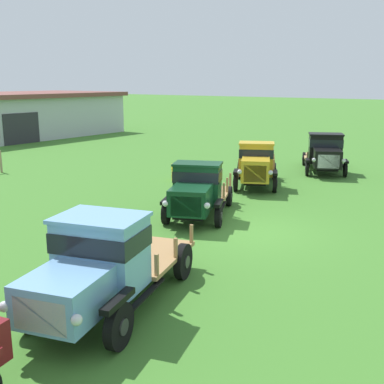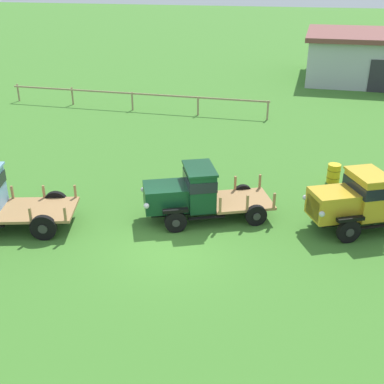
% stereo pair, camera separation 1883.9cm
% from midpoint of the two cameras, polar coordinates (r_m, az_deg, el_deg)
% --- Properties ---
extents(ground_plane, '(240.00, 240.00, 0.00)m').
position_cam_midpoint_polar(ground_plane, '(13.09, 33.42, -10.34)').
color(ground_plane, '#3D7528').
extents(paddock_fence, '(17.75, 0.59, 1.20)m').
position_cam_midpoint_polar(paddock_fence, '(27.18, 8.56, 12.29)').
color(paddock_fence, '#997F60').
rests_on(paddock_fence, ground).
extents(vintage_truck_midrow_center, '(5.03, 3.47, 2.02)m').
position_cam_midpoint_polar(vintage_truck_midrow_center, '(14.54, 32.67, -2.10)').
color(vintage_truck_midrow_center, black).
rests_on(vintage_truck_midrow_center, ground).
extents(vintage_truck_far_side, '(4.92, 3.54, 2.10)m').
position_cam_midpoint_polar(vintage_truck_far_side, '(17.89, 49.83, -2.51)').
color(vintage_truck_far_side, black).
rests_on(vintage_truck_far_side, ground).
extents(oil_drum_beside_row, '(0.58, 0.58, 0.84)m').
position_cam_midpoint_polar(oil_drum_beside_row, '(20.83, 41.90, 0.83)').
color(oil_drum_beside_row, gold).
rests_on(oil_drum_beside_row, ground).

